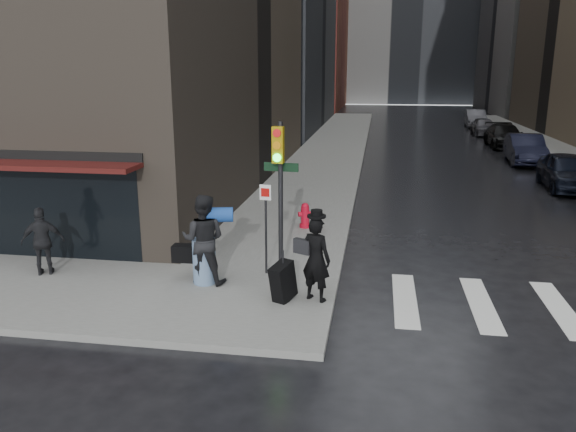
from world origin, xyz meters
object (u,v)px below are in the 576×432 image
(man_greycoat, at_px, (43,241))
(traffic_light, at_px, (278,179))
(man_overcoat, at_px, (309,262))
(parked_car_3, at_px, (504,136))
(parked_car_5, at_px, (475,118))
(parked_car_2, at_px, (525,149))
(parked_car_1, at_px, (567,171))
(man_jeans, at_px, (203,239))
(fire_hydrant, at_px, (305,216))
(parked_car_4, at_px, (484,127))

(man_greycoat, distance_m, traffic_light, 5.76)
(man_overcoat, xyz_separation_m, parked_car_3, (9.33, 26.91, -0.27))
(traffic_light, height_order, parked_car_5, traffic_light)
(man_greycoat, bearing_deg, parked_car_2, -152.46)
(parked_car_3, bearing_deg, parked_car_1, -90.43)
(parked_car_1, bearing_deg, man_jeans, -128.62)
(man_jeans, height_order, fire_hydrant, man_jeans)
(parked_car_5, bearing_deg, fire_hydrant, -103.89)
(parked_car_3, xyz_separation_m, parked_car_4, (-0.17, 6.63, -0.05))
(man_jeans, distance_m, parked_car_1, 17.45)
(parked_car_3, relative_size, parked_car_5, 1.11)
(parked_car_4, xyz_separation_m, parked_car_5, (0.42, 6.63, 0.07))
(traffic_light, bearing_deg, man_greycoat, -166.42)
(man_jeans, distance_m, traffic_light, 2.17)
(traffic_light, relative_size, parked_car_2, 0.77)
(traffic_light, relative_size, parked_car_4, 0.92)
(parked_car_1, bearing_deg, fire_hydrant, -137.84)
(parked_car_2, distance_m, parked_car_4, 13.27)
(fire_hydrant, distance_m, parked_car_2, 17.70)
(parked_car_5, bearing_deg, traffic_light, -102.26)
(traffic_light, xyz_separation_m, parked_car_5, (10.47, 38.84, -1.74))
(parked_car_3, bearing_deg, fire_hydrant, -115.02)
(parked_car_2, relative_size, parked_car_5, 1.05)
(man_jeans, bearing_deg, parked_car_1, -134.03)
(parked_car_2, height_order, parked_car_3, parked_car_2)
(traffic_light, distance_m, parked_car_3, 27.60)
(man_overcoat, relative_size, man_jeans, 0.97)
(parked_car_4, bearing_deg, traffic_light, -107.73)
(parked_car_2, bearing_deg, parked_car_1, -85.19)
(man_greycoat, xyz_separation_m, traffic_light, (5.50, 0.78, 1.51))
(man_jeans, distance_m, parked_car_3, 28.82)
(man_greycoat, relative_size, parked_car_2, 0.35)
(man_jeans, distance_m, parked_car_5, 41.35)
(fire_hydrant, relative_size, parked_car_2, 0.16)
(traffic_light, bearing_deg, man_jeans, -150.53)
(parked_car_1, xyz_separation_m, parked_car_2, (-0.10, 6.63, 0.02))
(man_overcoat, bearing_deg, traffic_light, -31.75)
(man_overcoat, height_order, traffic_light, traffic_light)
(man_overcoat, distance_m, parked_car_1, 16.42)
(traffic_light, height_order, fire_hydrant, traffic_light)
(parked_car_4, bearing_deg, parked_car_5, 85.96)
(man_overcoat, relative_size, parked_car_1, 0.45)
(parked_car_3, height_order, parked_car_4, parked_car_3)
(man_overcoat, height_order, parked_car_4, man_overcoat)
(man_overcoat, relative_size, parked_car_2, 0.43)
(man_jeans, xyz_separation_m, parked_car_3, (11.81, 26.28, -0.46))
(man_overcoat, bearing_deg, parked_car_4, -80.69)
(man_greycoat, distance_m, parked_car_3, 30.69)
(parked_car_2, distance_m, parked_car_3, 6.64)
(parked_car_5, bearing_deg, parked_car_1, -88.13)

